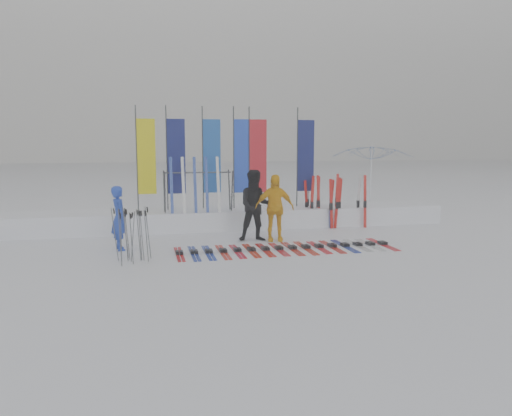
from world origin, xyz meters
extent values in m
plane|color=white|center=(0.00, 0.00, 0.00)|extent=(120.00, 120.00, 0.00)
cube|color=white|center=(0.00, 4.60, 0.30)|extent=(14.00, 1.60, 0.60)
imported|color=#2040BE|center=(-3.23, 1.91, 0.81)|extent=(0.51, 0.66, 1.61)
imported|color=black|center=(0.35, 2.29, 0.97)|extent=(1.03, 0.84, 1.94)
imported|color=yellow|center=(0.85, 2.19, 0.91)|extent=(1.12, 0.59, 1.82)
imported|color=white|center=(5.54, 6.03, 1.34)|extent=(3.61, 3.65, 2.68)
cube|color=#B10E11|center=(-1.82, 1.04, 0.04)|extent=(0.17, 1.60, 0.07)
cube|color=navy|center=(-1.47, 1.04, 0.04)|extent=(0.17, 1.68, 0.07)
cube|color=#162D99|center=(-1.11, 1.04, 0.04)|extent=(0.17, 1.67, 0.07)
cube|color=red|center=(-0.76, 1.04, 0.04)|extent=(0.17, 1.68, 0.07)
cube|color=red|center=(-0.40, 1.04, 0.04)|extent=(0.17, 1.60, 0.07)
cube|color=red|center=(-0.05, 1.04, 0.04)|extent=(0.17, 1.63, 0.07)
cube|color=red|center=(0.31, 1.04, 0.04)|extent=(0.17, 1.58, 0.07)
cube|color=red|center=(0.66, 1.04, 0.04)|extent=(0.17, 1.57, 0.07)
cube|color=#B71D0E|center=(1.02, 1.04, 0.04)|extent=(0.17, 1.66, 0.07)
cube|color=red|center=(1.37, 1.04, 0.04)|extent=(0.17, 1.69, 0.07)
cube|color=red|center=(1.73, 1.04, 0.04)|extent=(0.17, 1.56, 0.07)
cube|color=#B3160E|center=(2.08, 1.04, 0.04)|extent=(0.17, 1.61, 0.07)
cube|color=navy|center=(2.44, 1.04, 0.04)|extent=(0.17, 1.66, 0.07)
cube|color=#B1B4B9|center=(2.79, 1.04, 0.04)|extent=(0.17, 1.60, 0.07)
cube|color=silver|center=(3.15, 1.04, 0.04)|extent=(0.17, 1.62, 0.07)
cube|color=red|center=(3.50, 1.04, 0.04)|extent=(0.17, 1.67, 0.07)
cylinder|color=#595B60|center=(-3.05, 0.89, 0.60)|extent=(0.11, 0.10, 1.21)
cylinder|color=#595B60|center=(-2.76, 0.61, 0.59)|extent=(0.09, 0.02, 1.19)
cylinder|color=#595B60|center=(-2.69, 0.64, 0.58)|extent=(0.08, 0.08, 1.16)
cylinder|color=#595B60|center=(-3.17, 0.57, 0.61)|extent=(0.04, 0.13, 1.22)
cylinder|color=#595B60|center=(-3.01, 0.73, 0.60)|extent=(0.11, 0.04, 1.20)
cylinder|color=#595B60|center=(-2.55, 0.76, 0.62)|extent=(0.12, 0.03, 1.23)
cylinder|color=#595B60|center=(-2.91, 0.33, 0.58)|extent=(0.07, 0.06, 1.15)
cylinder|color=#595B60|center=(-3.04, 0.66, 0.57)|extent=(0.08, 0.14, 1.14)
cylinder|color=#595B60|center=(-3.28, 0.60, 0.62)|extent=(0.13, 0.14, 1.24)
cylinder|color=#595B60|center=(-2.72, 0.62, 0.58)|extent=(0.06, 0.06, 1.16)
cylinder|color=#595B60|center=(-2.88, 0.53, 0.57)|extent=(0.12, 0.02, 1.14)
cylinder|color=#595B60|center=(-2.59, 0.43, 0.60)|extent=(0.08, 0.05, 1.19)
cylinder|color=#595B60|center=(-3.12, 0.20, 0.59)|extent=(0.02, 0.13, 1.18)
cylinder|color=#383A3F|center=(-2.79, 4.87, 2.20)|extent=(0.04, 0.04, 3.20)
cube|color=yellow|center=(-2.50, 4.87, 2.25)|extent=(0.55, 0.03, 2.30)
cylinder|color=#383A3F|center=(-1.89, 4.80, 2.20)|extent=(0.04, 0.04, 3.20)
cube|color=#0C145A|center=(-1.60, 4.80, 2.25)|extent=(0.55, 0.03, 2.30)
cylinder|color=#383A3F|center=(-0.78, 4.88, 2.20)|extent=(0.04, 0.04, 3.20)
cube|color=#1751B2|center=(-0.49, 4.88, 2.25)|extent=(0.55, 0.03, 2.30)
cylinder|color=#383A3F|center=(0.18, 4.69, 2.20)|extent=(0.04, 0.04, 3.20)
cube|color=blue|center=(0.47, 4.69, 2.25)|extent=(0.55, 0.03, 2.30)
cylinder|color=#383A3F|center=(0.67, 4.67, 2.20)|extent=(0.04, 0.04, 3.20)
cube|color=red|center=(0.96, 4.67, 2.25)|extent=(0.55, 0.03, 2.30)
cylinder|color=#383A3F|center=(2.28, 4.72, 2.20)|extent=(0.04, 0.04, 3.20)
cube|color=#0C1357|center=(2.57, 4.72, 2.25)|extent=(0.55, 0.03, 2.30)
cylinder|color=#383A3F|center=(-2.01, 3.95, 1.23)|extent=(0.04, 0.30, 1.23)
cylinder|color=#383A3F|center=(-2.01, 4.45, 1.23)|extent=(0.04, 0.30, 1.23)
cylinder|color=#383A3F|center=(-0.01, 3.95, 1.23)|extent=(0.04, 0.30, 1.23)
cylinder|color=#383A3F|center=(-0.01, 4.45, 1.23)|extent=(0.04, 0.30, 1.23)
cylinder|color=#383A3F|center=(-1.01, 4.20, 1.78)|extent=(2.00, 0.04, 0.04)
cube|color=red|center=(3.43, 4.59, 0.73)|extent=(0.09, 0.04, 1.47)
cube|color=red|center=(3.07, 3.67, 0.78)|extent=(0.09, 0.03, 1.56)
cube|color=red|center=(2.58, 4.09, 0.78)|extent=(0.09, 0.03, 1.55)
cube|color=navy|center=(3.08, 3.73, 0.76)|extent=(0.09, 0.03, 1.51)
cube|color=red|center=(3.29, 3.72, 0.80)|extent=(0.09, 0.04, 1.60)
cube|color=red|center=(2.82, 4.11, 0.82)|extent=(0.09, 0.03, 1.65)
cube|color=red|center=(2.51, 4.42, 0.73)|extent=(0.09, 0.04, 1.47)
cube|color=red|center=(2.85, 4.25, 0.80)|extent=(0.09, 0.02, 1.60)
cube|color=silver|center=(2.66, 4.76, 0.79)|extent=(0.09, 0.04, 1.58)
cube|color=red|center=(2.67, 4.34, 0.81)|extent=(0.09, 0.04, 1.62)
cube|color=red|center=(4.20, 3.65, 0.83)|extent=(0.09, 0.03, 1.67)
cube|color=red|center=(3.47, 3.99, 0.77)|extent=(0.09, 0.03, 1.55)
cube|color=silver|center=(4.05, 3.86, 0.81)|extent=(0.09, 0.04, 1.63)
cube|color=red|center=(3.56, 4.46, 0.83)|extent=(0.09, 0.03, 1.66)
camera|label=1|loc=(-2.61, -10.83, 2.67)|focal=35.00mm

